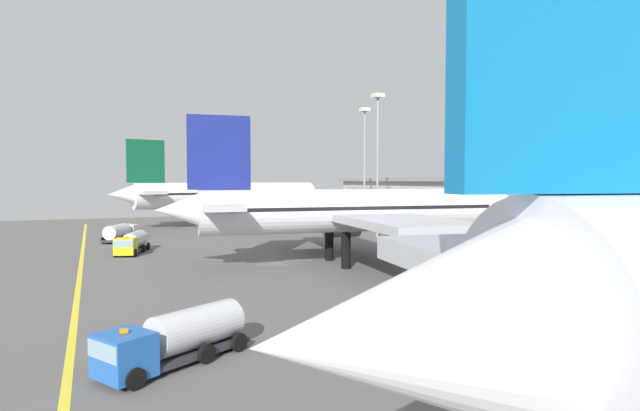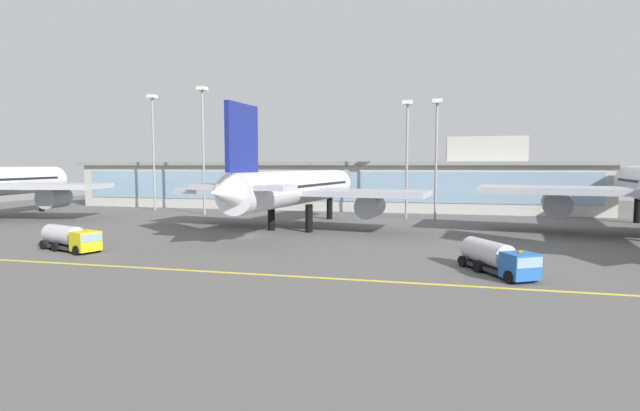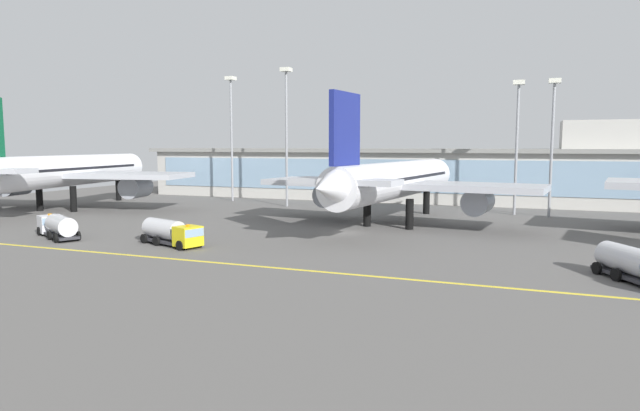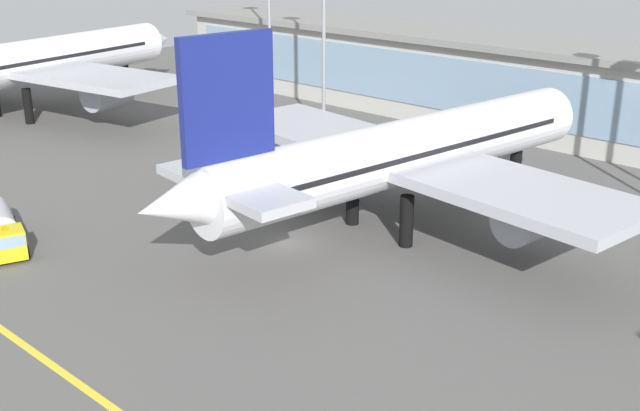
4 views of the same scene
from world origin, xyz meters
name	(u,v)px [view 3 (image 3 of 4)]	position (x,y,z in m)	size (l,w,h in m)	color
ground_plane	(346,233)	(0.00, 0.00, 0.00)	(180.00, 180.00, 0.00)	#5B5956
taxiway_centreline_stripe	(273,268)	(0.00, -22.00, 0.01)	(144.00, 0.50, 0.01)	yellow
terminal_building	(424,173)	(2.04, 44.92, 5.91)	(121.25, 14.00, 16.00)	beige
airliner_near_left	(66,172)	(-55.17, 7.81, 6.79)	(45.37, 51.83, 18.58)	black
airliner_near_right	(395,181)	(4.33, 9.23, 6.38)	(41.20, 47.83, 17.47)	black
fuel_tanker_truck	(172,232)	(-15.84, -15.67, 1.51)	(9.34, 5.41, 2.90)	black
service_truck_far	(57,226)	(-32.56, -16.15, 1.51)	(9.12, 6.42, 2.90)	black
apron_light_mast_west	(517,127)	(20.04, 28.09, 14.49)	(1.80, 1.80, 21.88)	gray
apron_light_mast_centre	(553,126)	(25.32, 26.88, 14.44)	(1.80, 1.80, 21.80)	gray
apron_light_mast_east	(231,121)	(-35.24, 31.87, 16.40)	(1.80, 1.80, 25.33)	gray
apron_light_mast_far_east	(286,118)	(-20.38, 26.30, 16.57)	(1.80, 1.80, 25.64)	gray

